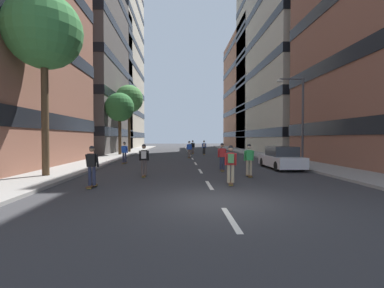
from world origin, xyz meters
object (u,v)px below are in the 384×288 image
streetlamp_right (298,111)px  street_tree_mid (129,99)px  skater_5 (249,159)px  skater_3 (189,148)px  parked_car_near (281,158)px  street_tree_far (44,32)px  skater_4 (222,156)px  skater_0 (92,164)px  skater_6 (193,146)px  skater_1 (204,146)px  skater_7 (144,158)px  street_tree_near (120,108)px  skater_2 (231,162)px  skater_8 (124,152)px

streetlamp_right → street_tree_mid: bearing=131.4°
street_tree_mid → skater_5: 26.95m
street_tree_mid → skater_3: size_ratio=5.26×
parked_car_near → street_tree_mid: size_ratio=0.47×
street_tree_far → skater_4: bearing=14.3°
skater_0 → skater_6: bearing=76.8°
skater_0 → skater_1: bearing=72.7°
skater_7 → street_tree_near: bearing=106.2°
skater_3 → parked_car_near: bearing=-59.8°
skater_4 → street_tree_mid: bearing=114.6°
skater_4 → skater_5: 2.77m
skater_0 → skater_6: 23.97m
street_tree_mid → skater_2: 28.59m
skater_2 → skater_4: 4.99m
streetlamp_right → skater_6: bearing=116.0°
skater_4 → skater_8: bearing=144.1°
street_tree_near → streetlamp_right: 20.17m
street_tree_far → streetlamp_right: street_tree_far is taller
skater_0 → skater_5: bearing=20.6°
parked_car_near → skater_6: 17.70m
skater_3 → skater_4: size_ratio=1.00×
streetlamp_right → skater_7: (-10.91, -5.37, -3.12)m
skater_5 → skater_7: (-5.69, 0.27, 0.03)m
street_tree_near → skater_4: 18.68m
skater_0 → skater_8: 10.61m
parked_car_near → skater_3: skater_3 is taller
parked_car_near → skater_3: bearing=120.2°
skater_5 → skater_7: same height
skater_4 → skater_2: bearing=-94.7°
street_tree_far → skater_4: size_ratio=5.31×
skater_0 → skater_4: size_ratio=1.00×
street_tree_far → skater_8: street_tree_far is taller
skater_7 → skater_6: bearing=79.7°
streetlamp_right → skater_4: 7.68m
streetlamp_right → skater_8: (-13.47, 2.13, -3.15)m
street_tree_near → skater_7: street_tree_near is taller
parked_car_near → skater_4: size_ratio=2.47×
street_tree_mid → skater_4: size_ratio=5.26×
parked_car_near → street_tree_near: (-13.94, 14.21, 4.97)m
skater_6 → skater_8: bearing=-116.0°
skater_8 → skater_4: bearing=-35.9°
street_tree_mid → streetlamp_right: 24.46m
skater_6 → streetlamp_right: bearing=-64.0°
skater_0 → skater_4: bearing=39.9°
skater_4 → parked_car_near: bearing=13.8°
skater_3 → streetlamp_right: bearing=-45.3°
parked_car_near → street_tree_far: bearing=-165.9°
skater_5 → skater_7: bearing=177.3°
skater_1 → skater_3: bearing=-111.0°
streetlamp_right → street_tree_far: bearing=-160.9°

